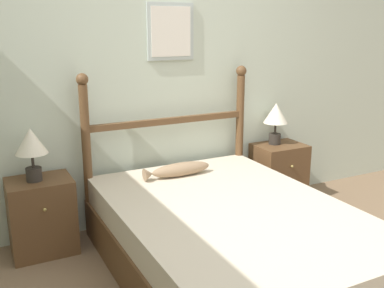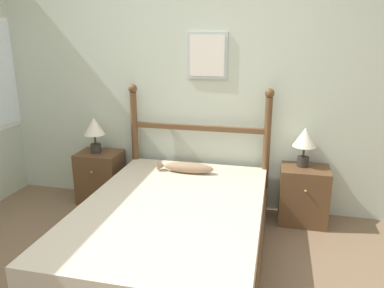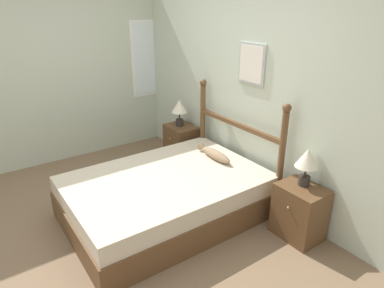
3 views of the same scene
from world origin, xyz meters
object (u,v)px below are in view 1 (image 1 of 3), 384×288
Objects in this scene: nightstand_left at (42,216)px; nightstand_right at (278,173)px; bed at (232,241)px; fish_pillow at (178,170)px; table_lamp_right at (276,116)px; table_lamp_left at (31,145)px.

nightstand_left is 1.00× the size of nightstand_right.
fish_pillow reaches higher than bed.
table_lamp_right is 0.70× the size of fish_pillow.
nightstand_left is 0.54m from table_lamp_left.
nightstand_right reaches higher than bed.
table_lamp_right is (1.03, 0.94, 0.58)m from bed.
table_lamp_left is at bearing 140.76° from bed.
table_lamp_right is (2.09, 0.04, 0.54)m from nightstand_left.
bed is at bearing -85.61° from fish_pillow.
nightstand_left is (-1.06, 0.90, 0.04)m from bed.
nightstand_left is at bearing 180.00° from nightstand_right.
fish_pillow is at bearing -10.57° from nightstand_left.
nightstand_right is at bearing -56.64° from table_lamp_right.
fish_pillow is at bearing -167.97° from table_lamp_right.
fish_pillow reaches higher than nightstand_right.
bed is 3.72× the size of nightstand_right.
fish_pillow is at bearing -9.92° from table_lamp_left.
bed is 1.39m from nightstand_right.
nightstand_left reaches higher than bed.
bed is at bearing -139.82° from nightstand_right.
table_lamp_left is (-1.09, 0.89, 0.58)m from bed.
bed is 3.72× the size of nightstand_left.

